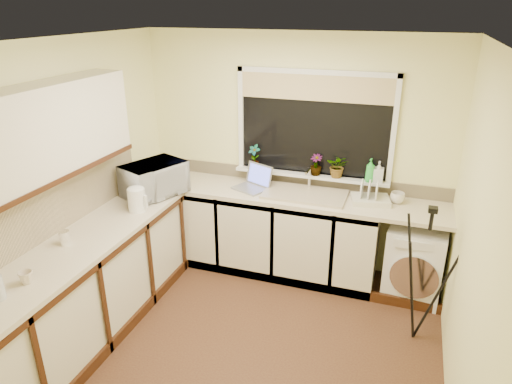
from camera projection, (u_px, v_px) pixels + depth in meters
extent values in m
plane|color=brown|center=(246.00, 340.00, 3.98)|extent=(3.20, 3.20, 0.00)
plane|color=white|center=(243.00, 42.00, 3.05)|extent=(3.20, 3.20, 0.00)
plane|color=#FCF8A8|center=(294.00, 154.00, 4.83)|extent=(3.20, 0.00, 3.20)
plane|color=#FCF8A8|center=(137.00, 334.00, 2.20)|extent=(3.20, 0.00, 3.20)
plane|color=#FCF8A8|center=(71.00, 186.00, 3.99)|extent=(0.00, 3.00, 3.00)
plane|color=#FCF8A8|center=(473.00, 243.00, 3.04)|extent=(0.00, 3.00, 3.00)
cube|color=silver|center=(255.00, 230.00, 4.96)|extent=(2.55, 0.60, 0.86)
cube|color=silver|center=(91.00, 289.00, 3.94)|extent=(0.54, 2.40, 0.86)
cube|color=beige|center=(286.00, 195.00, 4.70)|extent=(3.20, 0.60, 0.04)
cube|color=beige|center=(83.00, 242.00, 3.77)|extent=(0.60, 2.40, 0.04)
cube|color=silver|center=(35.00, 136.00, 3.33)|extent=(0.28, 1.90, 0.70)
cube|color=beige|center=(49.00, 210.00, 3.76)|extent=(0.02, 2.40, 0.45)
cube|color=beige|center=(293.00, 177.00, 4.91)|extent=(3.20, 0.02, 0.14)
cube|color=black|center=(314.00, 125.00, 4.63)|extent=(1.50, 0.02, 1.00)
cube|color=tan|center=(315.00, 88.00, 4.47)|extent=(1.50, 0.02, 0.25)
cube|color=white|center=(311.00, 175.00, 4.78)|extent=(1.60, 0.14, 0.03)
cube|color=tan|center=(305.00, 194.00, 4.62)|extent=(0.82, 0.46, 0.03)
cylinder|color=silver|center=(309.00, 178.00, 4.74)|extent=(0.03, 0.03, 0.24)
cube|color=white|center=(415.00, 261.00, 4.47)|extent=(0.57, 0.55, 0.74)
cube|color=gray|center=(250.00, 189.00, 4.77)|extent=(0.39, 0.35, 0.02)
cube|color=#525EE0|center=(259.00, 174.00, 4.82)|extent=(0.32, 0.20, 0.22)
cylinder|color=white|center=(137.00, 200.00, 4.25)|extent=(0.16, 0.16, 0.21)
cube|color=beige|center=(370.00, 200.00, 4.45)|extent=(0.41, 0.34, 0.05)
cylinder|color=white|center=(65.00, 238.00, 3.67)|extent=(0.08, 0.08, 0.12)
imported|color=white|center=(154.00, 179.00, 4.59)|extent=(0.60, 0.70, 0.33)
imported|color=#999999|center=(254.00, 157.00, 4.89)|extent=(0.16, 0.13, 0.26)
imported|color=#999999|center=(316.00, 165.00, 4.71)|extent=(0.13, 0.13, 0.22)
imported|color=#999999|center=(338.00, 166.00, 4.64)|extent=(0.22, 0.20, 0.24)
imported|color=green|center=(370.00, 170.00, 4.52)|extent=(0.11, 0.11, 0.24)
imported|color=#999999|center=(379.00, 172.00, 4.52)|extent=(0.10, 0.10, 0.21)
imported|color=silver|center=(397.00, 198.00, 4.43)|extent=(0.15, 0.15, 0.11)
imported|color=beige|center=(26.00, 277.00, 3.17)|extent=(0.12, 0.12, 0.09)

